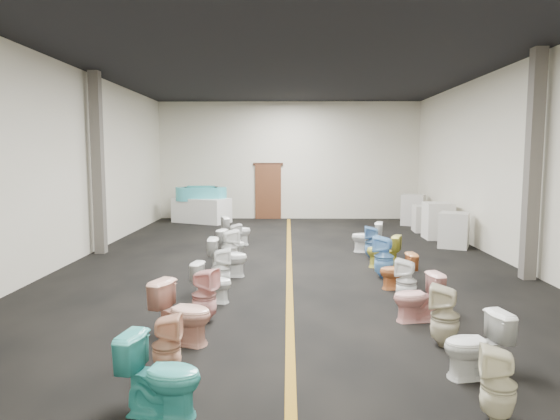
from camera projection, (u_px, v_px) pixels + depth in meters
The scene contains 38 objects.
floor at pixel (289, 262), 11.53m from camera, with size 16.00×16.00×0.00m, color black.
ceiling at pixel (290, 63), 11.04m from camera, with size 16.00×16.00×0.00m, color black.
wall_back at pixel (289, 161), 19.23m from camera, with size 10.00×10.00×0.00m, color beige.
wall_front at pixel (293, 186), 3.33m from camera, with size 10.00×10.00×0.00m, color beige.
wall_left at pixel (70, 164), 11.36m from camera, with size 16.00×16.00×0.00m, color beige.
wall_right at pixel (512, 164), 11.20m from camera, with size 16.00×16.00×0.00m, color beige.
aisle_stripe at pixel (289, 262), 11.53m from camera, with size 0.12×15.60×0.01m, color #8C6014.
back_door at pixel (268, 192), 19.32m from camera, with size 1.00×0.10×2.10m, color #562D19.
door_frame at pixel (268, 164), 19.21m from camera, with size 1.15×0.08×0.10m, color #331C11.
column_left at pixel (98, 164), 12.35m from camera, with size 0.25×0.25×4.50m, color #59544C.
column_right at pixel (533, 166), 9.72m from camera, with size 0.25×0.25×4.50m, color #59544C.
display_table at pixel (202, 210), 18.29m from camera, with size 2.01×1.00×0.89m, color white.
bathtub at pixel (201, 193), 18.22m from camera, with size 1.86×0.73×0.55m.
appliance_crate_a at pixel (454, 230), 13.30m from camera, with size 0.73×0.73×0.94m, color beige.
appliance_crate_b at pixel (438, 221), 14.70m from camera, with size 0.78×0.78×1.07m, color silver.
appliance_crate_c at pixel (425, 219), 16.05m from camera, with size 0.74×0.74×0.84m, color silver.
appliance_crate_d at pixel (413, 210), 17.61m from camera, with size 0.76×0.76×1.08m, color beige.
toilet_left_0 at pixel (162, 375), 4.70m from camera, with size 0.44×0.77×0.79m, color #39ACA7.
toilet_left_1 at pixel (167, 346), 5.52m from camera, with size 0.32×0.33×0.71m, color #E6A885.
toilet_left_2 at pixel (183, 313), 6.51m from camera, with size 0.46×0.80×0.82m, color #E9A992.
toilet_left_3 at pixel (204, 295), 7.34m from camera, with size 0.36×0.37×0.81m, color #EBA5A0.
toilet_left_4 at pixel (212, 282), 8.35m from camera, with size 0.38×0.66×0.68m, color white.
toilet_left_5 at pixel (221, 269), 9.13m from camera, with size 0.35×0.35×0.77m, color white.
toilet_left_6 at pixel (228, 257), 10.11m from camera, with size 0.44×0.78×0.79m, color white.
toilet_left_7 at pixel (230, 248), 11.03m from camera, with size 0.37×0.38×0.83m, color white.
toilet_left_8 at pixel (232, 244), 11.90m from camera, with size 0.38×0.67×0.69m, color silver.
toilet_left_9 at pixel (235, 237), 12.83m from camera, with size 0.32×0.32×0.71m, color silver.
toilet_left_10 at pixel (236, 231), 13.64m from camera, with size 0.45×0.78×0.80m, color white.
toilet_right_0 at pixel (498, 385), 4.58m from camera, with size 0.32×0.33×0.71m, color #EEE7C3.
toilet_right_1 at pixel (476, 345), 5.49m from camera, with size 0.41×0.72×0.74m, color white.
toilet_right_2 at pixel (445, 316), 6.39m from camera, with size 0.36×0.37×0.81m, color beige.
toilet_right_3 at pixel (417, 297), 7.38m from camera, with size 0.41×0.71×0.73m, color #F8B0A8.
toilet_right_4 at pixel (406, 282), 8.23m from camera, with size 0.34×0.35×0.76m, color white.
toilet_right_5 at pixel (398, 271), 9.16m from camera, with size 0.37×0.66×0.67m, color #D3783D.
toilet_right_6 at pixel (384, 257), 9.97m from camera, with size 0.39×0.39×0.86m, color #75B6EE.
toilet_right_7 at pixel (383, 251), 10.87m from camera, with size 0.41×0.72×0.74m, color #DBD348.
toilet_right_8 at pixel (372, 243), 11.82m from camera, with size 0.35×0.36×0.79m, color #6293CA.
toilet_right_9 at pixel (367, 237), 12.65m from camera, with size 0.44×0.77×0.78m, color white.
Camera 1 is at (-0.03, -11.33, 2.46)m, focal length 32.00 mm.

